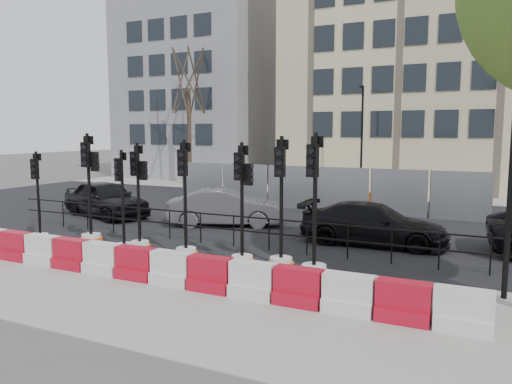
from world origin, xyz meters
The scene contains 22 objects.
ground centered at (0.00, 0.00, 0.00)m, with size 120.00×120.00×0.00m, color #51514C.
sidewalk_near centered at (0.00, -3.00, 0.01)m, with size 40.00×6.00×0.02m, color gray.
road centered at (0.00, 7.00, 0.01)m, with size 40.00×14.00×0.03m, color black.
sidewalk_far centered at (0.00, 16.00, 0.01)m, with size 40.00×4.00×0.02m, color gray.
building_grey centered at (-14.00, 21.99, 7.00)m, with size 11.00×9.06×14.00m.
building_cream centered at (2.00, 21.99, 9.00)m, with size 15.00×10.06×18.00m.
kerb_railing centered at (0.00, 1.20, 0.69)m, with size 18.00×0.04×1.00m.
heras_fencing centered at (0.57, 9.86, 0.65)m, with size 14.33×1.72×2.00m.
lamp_post_far centered at (0.50, 14.98, 3.22)m, with size 0.12×0.56×6.00m.
tree_bare_far centered at (-11.00, 15.50, 6.65)m, with size 2.00×2.00×9.00m.
barrier_row centered at (0.00, -2.80, 0.37)m, with size 14.65×0.50×0.80m.
traffic_signal_a centered at (-5.62, -1.22, 0.61)m, with size 0.58×0.58×2.95m.
traffic_signal_b centered at (-3.91, -0.77, 0.84)m, with size 0.69×0.69×3.52m.
traffic_signal_c centered at (-2.30, -1.16, 0.63)m, with size 0.60×0.60×3.06m.
traffic_signal_d centered at (-2.02, -0.80, 0.77)m, with size 0.64×0.64×3.25m.
traffic_signal_e centered at (-0.33, -0.95, 0.69)m, with size 0.66×0.66×3.35m.
traffic_signal_f centered at (1.44, -1.01, 0.79)m, with size 0.65×0.65×3.30m.
traffic_signal_g centered at (2.44, -0.82, 0.71)m, with size 0.68×0.68×3.46m.
traffic_signal_h centered at (3.43, -1.15, 0.73)m, with size 0.70×0.70×3.55m.
car_a centered at (-7.41, 3.69, 0.76)m, with size 4.81×3.03×1.53m, color black.
car_b centered at (-1.91, 4.14, 0.71)m, with size 4.52×3.14×1.41m, color #4E4E53.
car_c centered at (3.81, 3.39, 0.67)m, with size 4.64×2.02×1.33m, color black.
Camera 1 is at (7.21, -12.12, 3.59)m, focal length 35.00 mm.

